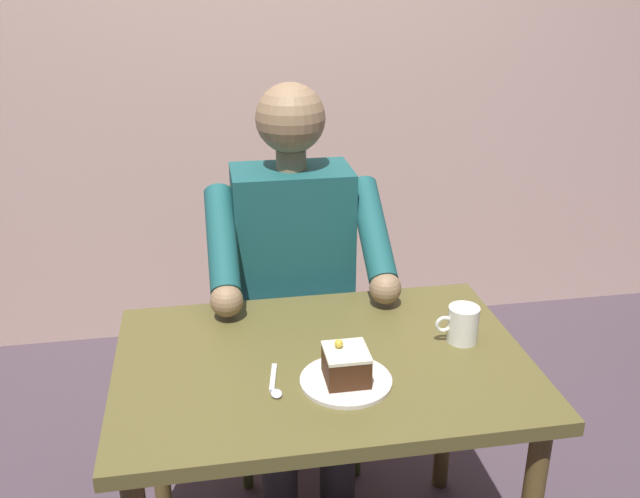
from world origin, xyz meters
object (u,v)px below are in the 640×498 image
Objects in this scene: seated_person at (296,287)px; cake_slice at (346,365)px; dessert_spoon at (275,386)px; chair at (290,308)px; dining_table at (323,390)px; coffee_cup at (462,324)px.

cake_slice is (-0.03, 0.58, 0.08)m from seated_person.
seated_person reaches higher than dessert_spoon.
cake_slice is at bearing 177.04° from dessert_spoon.
seated_person reaches higher than chair.
chair is at bearing -90.00° from dining_table.
chair reaches higher than cake_slice.
cake_slice is 0.93× the size of coffee_cup.
chair is at bearing -99.94° from dessert_spoon.
dining_table is 8.85× the size of coffee_cup.
dessert_spoon is at bearing 77.15° from seated_person.
chair is 8.66× the size of cake_slice.
cake_slice reaches higher than coffee_cup.
seated_person is at bearing -86.61° from cake_slice.
seated_person is 0.58m from cake_slice.
seated_person is at bearing 90.00° from chair.
seated_person is 8.96× the size of dessert_spoon.
seated_person is (0.00, -0.47, 0.06)m from dining_table.
cake_slice is at bearing 22.46° from coffee_cup.
seated_person reaches higher than dining_table.
cake_slice is 0.17m from dessert_spoon.
chair is 0.79m from cake_slice.
dessert_spoon is at bearing 80.06° from chair.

